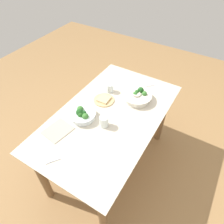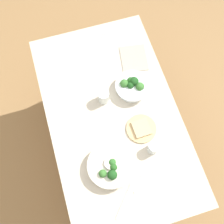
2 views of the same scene
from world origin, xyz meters
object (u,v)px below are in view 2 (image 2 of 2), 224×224
(fork_by_far_bowl, at_px, (103,37))
(broccoli_bowl_far, at_px, (132,86))
(broccoli_bowl_near, at_px, (110,166))
(table_knife_left, at_px, (155,171))
(fork_by_near_bowl, at_px, (141,190))
(napkin_folded_upper, at_px, (134,58))
(water_glass_center, at_px, (104,97))
(water_glass_side, at_px, (153,148))
(bread_side_plate, at_px, (141,128))
(table_knife_right, at_px, (124,201))

(fork_by_far_bowl, bearing_deg, broccoli_bowl_far, -134.45)
(broccoli_bowl_near, height_order, table_knife_left, broccoli_bowl_near)
(fork_by_near_bowl, relative_size, table_knife_left, 0.50)
(broccoli_bowl_near, xyz_separation_m, napkin_folded_upper, (-0.68, 0.38, -0.03))
(broccoli_bowl_far, bearing_deg, water_glass_center, -84.07)
(broccoli_bowl_near, distance_m, table_knife_left, 0.27)
(water_glass_center, bearing_deg, broccoli_bowl_far, 95.93)
(fork_by_near_bowl, bearing_deg, broccoli_bowl_far, -108.92)
(water_glass_side, relative_size, fork_by_near_bowl, 0.90)
(broccoli_bowl_near, distance_m, fork_by_near_bowl, 0.23)
(broccoli_bowl_near, height_order, fork_by_near_bowl, broccoli_bowl_near)
(water_glass_center, bearing_deg, table_knife_left, 16.97)
(broccoli_bowl_far, height_order, fork_by_near_bowl, broccoli_bowl_far)
(napkin_folded_upper, bearing_deg, broccoli_bowl_near, -28.94)
(broccoli_bowl_near, height_order, bread_side_plate, broccoli_bowl_near)
(bread_side_plate, xyz_separation_m, water_glass_center, (-0.26, -0.17, 0.04))
(water_glass_center, height_order, fork_by_far_bowl, water_glass_center)
(table_knife_left, relative_size, table_knife_right, 0.89)
(broccoli_bowl_far, distance_m, table_knife_left, 0.56)
(table_knife_right, distance_m, napkin_folded_upper, 0.96)
(broccoli_bowl_near, bearing_deg, napkin_folded_upper, 151.06)
(bread_side_plate, height_order, table_knife_right, bread_side_plate)
(fork_by_near_bowl, bearing_deg, table_knife_left, -149.82)
(water_glass_center, bearing_deg, fork_by_far_bowl, 164.85)
(water_glass_center, bearing_deg, fork_by_near_bowl, 4.20)
(table_knife_left, bearing_deg, water_glass_side, 74.44)
(water_glass_center, distance_m, water_glass_side, 0.45)
(broccoli_bowl_near, relative_size, water_glass_side, 3.21)
(table_knife_right, xyz_separation_m, napkin_folded_upper, (-0.89, 0.36, 0.00))
(water_glass_side, bearing_deg, broccoli_bowl_far, 178.91)
(water_glass_center, bearing_deg, table_knife_right, -5.99)
(water_glass_center, relative_size, table_knife_left, 0.52)
(fork_by_far_bowl, xyz_separation_m, fork_by_near_bowl, (1.10, -0.08, -0.00))
(fork_by_far_bowl, xyz_separation_m, napkin_folded_upper, (0.24, 0.16, 0.00))
(fork_by_near_bowl, xyz_separation_m, table_knife_left, (-0.08, 0.12, -0.00))
(water_glass_center, height_order, napkin_folded_upper, water_glass_center)
(water_glass_side, bearing_deg, napkin_folded_upper, 171.67)
(bread_side_plate, height_order, water_glass_center, water_glass_center)
(napkin_folded_upper, bearing_deg, water_glass_center, -50.28)
(fork_by_near_bowl, distance_m, table_knife_right, 0.12)
(water_glass_center, relative_size, water_glass_side, 1.15)
(napkin_folded_upper, bearing_deg, table_knife_left, -9.20)
(bread_side_plate, height_order, fork_by_near_bowl, bread_side_plate)
(fork_by_near_bowl, height_order, napkin_folded_upper, napkin_folded_upper)
(table_knife_right, bearing_deg, fork_by_near_bowl, -33.86)
(broccoli_bowl_far, relative_size, fork_by_far_bowl, 2.46)
(broccoli_bowl_far, distance_m, bread_side_plate, 0.29)
(broccoli_bowl_near, relative_size, fork_by_far_bowl, 2.97)
(bread_side_plate, relative_size, fork_by_near_bowl, 2.00)
(fork_by_far_bowl, bearing_deg, table_knife_left, -141.57)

